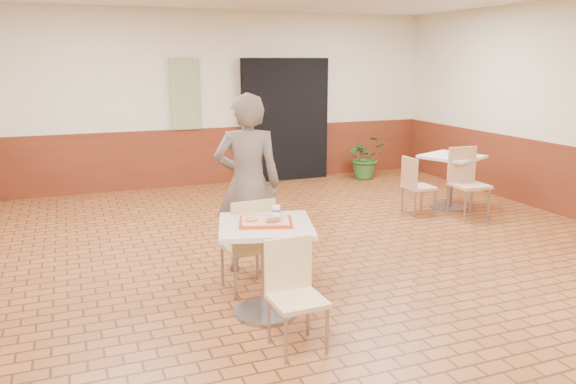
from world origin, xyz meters
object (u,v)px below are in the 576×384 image
object	(u,v)px
chair_second_left	(415,183)
potted_plant	(365,157)
chair_main_front	(294,288)
ring_donut	(251,218)
main_table	(266,253)
paper_cup	(276,211)
serving_tray	(266,222)
long_john_donut	(273,219)
second_table	(451,173)
customer	(248,184)
chair_second_front	(466,178)
chair_main_back	(249,240)

from	to	relation	value
chair_second_left	potted_plant	distance (m)	2.53
chair_main_front	ring_donut	distance (m)	0.77
main_table	paper_cup	size ratio (longest dim) A/B	9.37
chair_second_left	serving_tray	bearing A→B (deg)	127.22
long_john_donut	paper_cup	xyz separation A→B (m)	(0.09, 0.17, 0.02)
ring_donut	long_john_donut	bearing A→B (deg)	-33.04
chair_main_front	second_table	world-z (taller)	chair_main_front
main_table	serving_tray	size ratio (longest dim) A/B	1.86
second_table	serving_tray	bearing A→B (deg)	-147.35
customer	long_john_donut	world-z (taller)	customer
chair_second_front	long_john_donut	bearing A→B (deg)	-148.46
serving_tray	second_table	distance (m)	4.45
customer	second_table	size ratio (longest dim) A/B	2.32
chair_second_left	chair_main_front	bearing A→B (deg)	133.98
paper_cup	potted_plant	size ratio (longest dim) A/B	0.11
chair_main_front	chair_second_front	xyz separation A→B (m)	(3.64, 2.55, 0.07)
main_table	chair_second_front	size ratio (longest dim) A/B	0.84
customer	ring_donut	size ratio (longest dim) A/B	17.26
chair_main_front	chair_main_back	xyz separation A→B (m)	(-0.01, 1.10, 0.05)
main_table	customer	xyz separation A→B (m)	(0.18, 1.07, 0.37)
second_table	potted_plant	distance (m)	2.36
long_john_donut	potted_plant	xyz separation A→B (m)	(3.57, 4.82, -0.46)
long_john_donut	paper_cup	bearing A→B (deg)	61.79
chair_second_front	paper_cup	bearing A→B (deg)	-149.93
long_john_donut	main_table	bearing A→B (deg)	126.55
chair_main_front	chair_second_front	world-z (taller)	chair_second_front
chair_second_front	main_table	bearing A→B (deg)	-149.54
ring_donut	potted_plant	size ratio (longest dim) A/B	0.13
paper_cup	chair_main_front	bearing A→B (deg)	-99.86
chair_second_left	chair_main_back	bearing A→B (deg)	120.89
chair_main_front	chair_second_left	bearing A→B (deg)	41.79
ring_donut	paper_cup	bearing A→B (deg)	13.33
serving_tray	long_john_donut	xyz separation A→B (m)	(0.05, -0.06, 0.03)
serving_tray	paper_cup	world-z (taller)	paper_cup
ring_donut	second_table	size ratio (longest dim) A/B	0.13
second_table	chair_second_left	bearing A→B (deg)	-170.99
potted_plant	customer	bearing A→B (deg)	-132.99
customer	serving_tray	distance (m)	1.09
serving_tray	long_john_donut	world-z (taller)	long_john_donut
paper_cup	chair_second_left	size ratio (longest dim) A/B	0.11
long_john_donut	chair_second_left	world-z (taller)	long_john_donut
ring_donut	chair_second_left	xyz separation A→B (m)	(3.16, 2.24, -0.40)
chair_main_front	chair_main_back	bearing A→B (deg)	88.45
second_table	ring_donut	bearing A→B (deg)	-148.60
chair_second_front	serving_tray	bearing A→B (deg)	-149.54
paper_cup	second_table	world-z (taller)	paper_cup
main_table	chair_second_front	bearing A→B (deg)	27.99
long_john_donut	second_table	distance (m)	4.45
chair_main_back	customer	bearing A→B (deg)	-110.90
second_table	chair_second_left	world-z (taller)	chair_second_left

